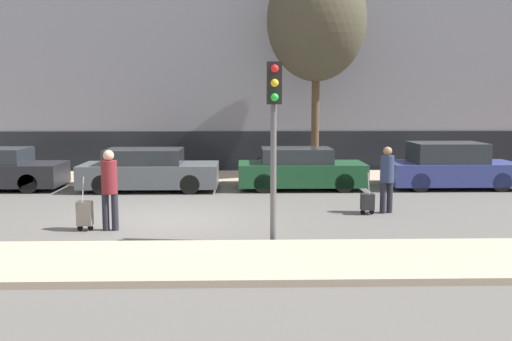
{
  "coord_description": "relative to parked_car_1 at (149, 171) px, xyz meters",
  "views": [
    {
      "loc": [
        1.8,
        -13.35,
        2.83
      ],
      "look_at": [
        2.19,
        1.8,
        0.95
      ],
      "focal_mm": 40.0,
      "sensor_mm": 36.0,
      "label": 1
    }
  ],
  "objects": [
    {
      "name": "bare_tree_near_crossing",
      "position": [
        5.57,
        2.64,
        4.98
      ],
      "size": [
        3.51,
        3.51,
        7.65
      ],
      "color": "#4C3826",
      "rests_on": "sidewalk_far"
    },
    {
      "name": "parked_car_3",
      "position": [
        9.63,
        0.2,
        0.06
      ],
      "size": [
        4.07,
        1.82,
        1.47
      ],
      "color": "navy",
      "rests_on": "ground_plane"
    },
    {
      "name": "sidewalk_far",
      "position": [
        1.11,
        2.51,
        -0.56
      ],
      "size": [
        28.0,
        3.0,
        0.12
      ],
      "color": "tan",
      "rests_on": "ground_plane"
    },
    {
      "name": "pedestrian_right",
      "position": [
        6.56,
        -3.8,
        0.33
      ],
      "size": [
        0.34,
        0.34,
        1.68
      ],
      "rotation": [
        0.0,
        0.0,
        0.35
      ],
      "color": "#23232D",
      "rests_on": "ground_plane"
    },
    {
      "name": "trolley_right",
      "position": [
        6.04,
        -3.99,
        -0.3
      ],
      "size": [
        0.34,
        0.29,
        1.06
      ],
      "color": "#262628",
      "rests_on": "ground_plane"
    },
    {
      "name": "parked_car_1",
      "position": [
        0.0,
        0.0,
        0.0
      ],
      "size": [
        4.25,
        1.81,
        1.31
      ],
      "color": "#4C5156",
      "rests_on": "ground_plane"
    },
    {
      "name": "pedestrian_left",
      "position": [
        0.05,
        -5.57,
        0.38
      ],
      "size": [
        0.35,
        0.34,
        1.76
      ],
      "rotation": [
        0.0,
        0.0,
        0.03
      ],
      "color": "#23232D",
      "rests_on": "ground_plane"
    },
    {
      "name": "building_facade",
      "position": [
        1.11,
        6.25,
        5.39
      ],
      "size": [
        28.0,
        3.13,
        12.04
      ],
      "color": "slate",
      "rests_on": "ground_plane"
    },
    {
      "name": "parked_car_2",
      "position": [
        4.78,
        0.15,
        0.0
      ],
      "size": [
        4.0,
        1.78,
        1.31
      ],
      "color": "#194728",
      "rests_on": "ground_plane"
    },
    {
      "name": "sidewalk_near",
      "position": [
        1.11,
        -8.24,
        -0.56
      ],
      "size": [
        28.0,
        2.5,
        0.12
      ],
      "color": "tan",
      "rests_on": "ground_plane"
    },
    {
      "name": "trolley_left",
      "position": [
        -0.5,
        -5.58,
        -0.24
      ],
      "size": [
        0.34,
        0.29,
        1.19
      ],
      "color": "slate",
      "rests_on": "ground_plane"
    },
    {
      "name": "ground_plane",
      "position": [
        1.11,
        -4.49,
        -0.62
      ],
      "size": [
        80.0,
        80.0,
        0.0
      ],
      "primitive_type": "plane",
      "color": "#565451"
    },
    {
      "name": "traffic_light",
      "position": [
        3.54,
        -6.85,
        1.91
      ],
      "size": [
        0.28,
        0.47,
        3.55
      ],
      "color": "#515154",
      "rests_on": "ground_plane"
    },
    {
      "name": "parked_bicycle",
      "position": [
        4.2,
        2.16,
        -0.13
      ],
      "size": [
        1.77,
        0.06,
        0.96
      ],
      "color": "black",
      "rests_on": "sidewalk_far"
    }
  ]
}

